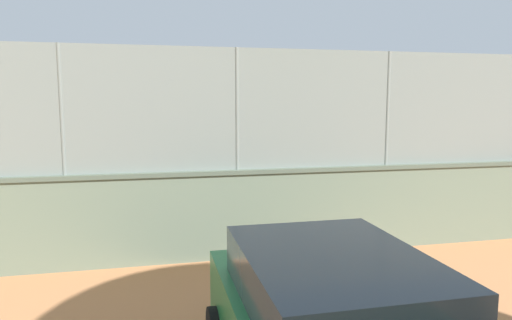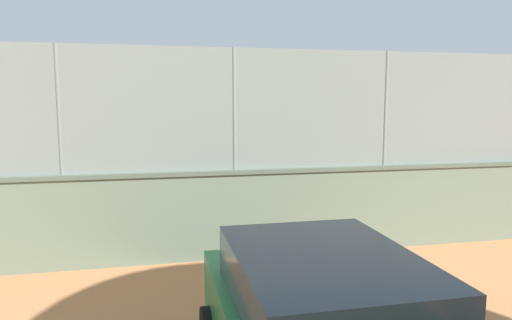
{
  "view_description": "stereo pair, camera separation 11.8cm",
  "coord_description": "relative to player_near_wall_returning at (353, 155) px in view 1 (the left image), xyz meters",
  "views": [
    {
      "loc": [
        3.43,
        20.73,
        2.92
      ],
      "look_at": [
        0.63,
        6.16,
        1.05
      ],
      "focal_mm": 32.31,
      "sensor_mm": 36.0,
      "label": 1
    },
    {
      "loc": [
        3.32,
        20.75,
        2.92
      ],
      "look_at": [
        0.63,
        6.16,
        1.05
      ],
      "focal_mm": 32.31,
      "sensor_mm": 36.0,
      "label": 2
    }
  ],
  "objects": [
    {
      "name": "player_near_wall_returning",
      "position": [
        0.0,
        0.0,
        0.0
      ],
      "size": [
        0.93,
        0.93,
        1.45
      ],
      "color": "#B2B2B2",
      "rests_on": "ground_plane"
    },
    {
      "name": "player_at_service_line",
      "position": [
        4.0,
        -4.57,
        0.02
      ],
      "size": [
        0.7,
        1.19,
        1.48
      ],
      "color": "navy",
      "rests_on": "ground_plane"
    },
    {
      "name": "perimeter_wall",
      "position": [
        4.36,
        8.46,
        0.0
      ],
      "size": [
        33.7,
        1.31,
        1.68
      ],
      "color": "slate",
      "rests_on": "ground_plane"
    },
    {
      "name": "player_crossing_court",
      "position": [
        8.88,
        -2.99,
        0.01
      ],
      "size": [
        0.7,
        1.18,
        1.47
      ],
      "color": "#591919",
      "rests_on": "ground_plane"
    },
    {
      "name": "sports_ball",
      "position": [
        0.93,
        1.65,
        -0.77
      ],
      "size": [
        0.14,
        0.14,
        0.14
      ],
      "primitive_type": "sphere",
      "color": "orange",
      "rests_on": "ground_plane"
    },
    {
      "name": "fence_panel_on_wall",
      "position": [
        4.36,
        8.46,
        1.94
      ],
      "size": [
        33.09,
        1.05,
        2.22
      ],
      "color": "gray",
      "rests_on": "perimeter_wall"
    },
    {
      "name": "ground_plane",
      "position": [
        3.69,
        -3.87,
        -0.85
      ],
      "size": [
        260.0,
        260.0,
        0.0
      ],
      "primitive_type": "plane",
      "color": "#B27247"
    }
  ]
}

